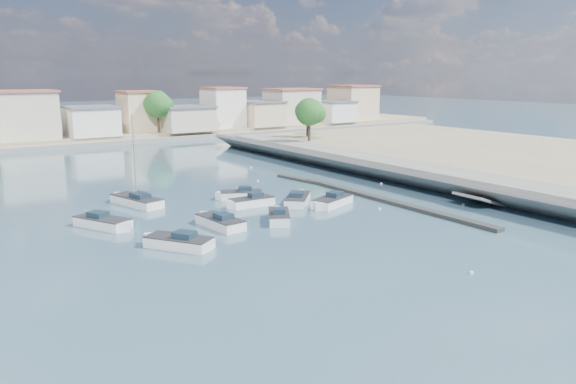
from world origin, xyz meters
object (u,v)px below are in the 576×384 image
object	(u,v)px
motorboat_a	(176,242)
motorboat_g	(105,223)
motorboat_d	(331,202)
motorboat_h	(298,199)
motorboat_c	(250,202)
sailboat	(135,200)
motorboat_e	(219,222)
motorboat_f	(239,195)
motorboat_b	(279,217)

from	to	relation	value
motorboat_a	motorboat_g	size ratio (longest dim) A/B	0.96
motorboat_d	motorboat_h	distance (m)	3.42
motorboat_c	motorboat_g	bearing A→B (deg)	179.81
motorboat_a	sailboat	distance (m)	15.33
motorboat_d	motorboat_e	xyz separation A→B (m)	(-12.37, -0.57, 0.00)
motorboat_f	motorboat_d	bearing A→B (deg)	-53.03
motorboat_f	motorboat_b	bearing A→B (deg)	-98.04
motorboat_b	motorboat_h	size ratio (longest dim) A/B	0.91
motorboat_g	motorboat_h	size ratio (longest dim) A/B	1.10
motorboat_c	sailboat	bearing A→B (deg)	142.55
motorboat_a	motorboat_f	bearing A→B (deg)	44.99
motorboat_e	sailboat	xyz separation A→B (m)	(-3.15, 11.72, 0.03)
motorboat_c	motorboat_d	bearing A→B (deg)	-33.15
motorboat_e	motorboat_f	size ratio (longest dim) A/B	1.20
motorboat_b	motorboat_d	xyz separation A→B (m)	(7.20, 1.88, -0.00)
motorboat_c	motorboat_d	xyz separation A→B (m)	(6.56, -4.28, -0.00)
sailboat	motorboat_h	bearing A→B (deg)	-31.26
motorboat_d	motorboat_f	distance (m)	9.71
sailboat	motorboat_c	bearing A→B (deg)	-37.45
motorboat_g	motorboat_h	xyz separation A→B (m)	(18.51, -1.47, -0.00)
motorboat_b	motorboat_e	size ratio (longest dim) A/B	0.81
motorboat_d	motorboat_h	xyz separation A→B (m)	(-1.87, 2.86, 0.00)
motorboat_a	motorboat_g	world-z (taller)	same
motorboat_e	motorboat_h	bearing A→B (deg)	18.09
motorboat_d	motorboat_f	xyz separation A→B (m)	(-5.84, 7.76, 0.00)
motorboat_c	motorboat_e	bearing A→B (deg)	-140.15
motorboat_c	motorboat_e	xyz separation A→B (m)	(-5.81, -4.85, -0.00)
motorboat_a	motorboat_b	distance (m)	10.65
motorboat_d	motorboat_h	world-z (taller)	same
motorboat_e	motorboat_g	world-z (taller)	same
motorboat_b	motorboat_f	distance (m)	9.73
motorboat_b	motorboat_e	world-z (taller)	same
motorboat_a	motorboat_h	world-z (taller)	same
motorboat_d	motorboat_a	bearing A→B (deg)	-167.12
motorboat_e	sailboat	size ratio (longest dim) A/B	0.62
motorboat_d	sailboat	bearing A→B (deg)	144.31
motorboat_f	motorboat_h	bearing A→B (deg)	-50.95
motorboat_f	sailboat	xyz separation A→B (m)	(-9.68, 3.39, 0.03)
motorboat_b	sailboat	bearing A→B (deg)	122.56
motorboat_c	sailboat	world-z (taller)	sailboat
motorboat_d	motorboat_c	bearing A→B (deg)	146.85
motorboat_a	motorboat_c	distance (m)	13.85
motorboat_f	motorboat_g	distance (m)	14.94
motorboat_a	sailboat	size ratio (longest dim) A/B	0.58
motorboat_c	motorboat_g	xyz separation A→B (m)	(-13.83, 0.05, 0.00)
motorboat_b	motorboat_c	bearing A→B (deg)	84.03
motorboat_e	motorboat_f	distance (m)	10.58
motorboat_b	motorboat_c	xyz separation A→B (m)	(0.64, 6.16, 0.00)
motorboat_c	motorboat_g	distance (m)	13.83
motorboat_f	sailboat	distance (m)	10.25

